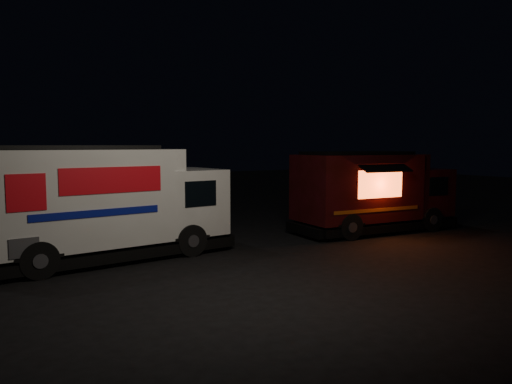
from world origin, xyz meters
name	(u,v)px	position (x,y,z in m)	size (l,w,h in m)	color
ground	(238,258)	(0.00, 0.00, 0.00)	(80.00, 80.00, 0.00)	black
white_truck	(108,203)	(-3.07, 1.77, 1.57)	(6.91, 2.36, 3.13)	silver
red_truck	(375,191)	(6.42, 1.11, 1.46)	(6.26, 2.30, 2.91)	#3B0A10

